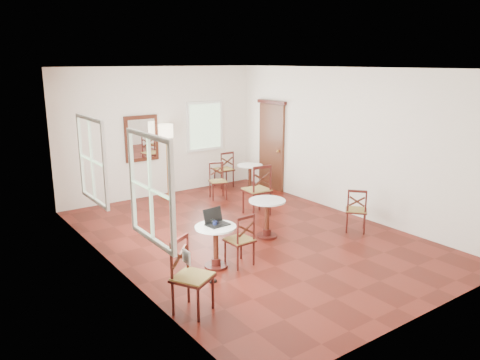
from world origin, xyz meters
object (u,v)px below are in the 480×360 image
(cafe_table_near, at_px, (216,242))
(mouse, at_px, (213,224))
(chair_near_a, at_px, (240,240))
(chair_near_b, at_px, (191,276))
(laptop, at_px, (216,221))
(navy_mug, at_px, (215,224))
(power_adapter, at_px, (213,281))
(floor_lamp, at_px, (166,136))
(water_glass, at_px, (213,222))
(cafe_table_mid, at_px, (267,214))
(chair_mid_b, at_px, (356,210))
(chair_back_a, at_px, (224,169))
(cafe_table_back, at_px, (250,175))
(chair_back_b, at_px, (218,181))
(chair_mid_a, at_px, (257,190))

(cafe_table_near, xyz_separation_m, mouse, (-0.01, 0.07, 0.27))
(chair_near_a, xyz_separation_m, chair_near_b, (-1.33, -0.79, 0.07))
(chair_near_a, distance_m, laptop, 0.49)
(navy_mug, xyz_separation_m, power_adapter, (-0.33, -0.43, -0.69))
(floor_lamp, distance_m, water_glass, 4.08)
(chair_near_b, bearing_deg, cafe_table_mid, 2.96)
(chair_mid_b, bearing_deg, floor_lamp, -17.18)
(chair_near_b, bearing_deg, navy_mug, 15.54)
(chair_near_a, bearing_deg, chair_back_a, -123.64)
(chair_mid_b, bearing_deg, cafe_table_near, 45.50)
(cafe_table_mid, relative_size, cafe_table_back, 1.07)
(chair_back_a, relative_size, floor_lamp, 0.53)
(laptop, bearing_deg, cafe_table_mid, 14.59)
(chair_near_a, distance_m, chair_near_b, 1.55)
(chair_back_a, height_order, power_adapter, chair_back_a)
(floor_lamp, bearing_deg, chair_back_a, 1.28)
(cafe_table_mid, xyz_separation_m, chair_back_b, (0.64, 2.62, -0.02))
(cafe_table_near, height_order, cafe_table_mid, cafe_table_mid)
(cafe_table_near, distance_m, floor_lamp, 4.23)
(cafe_table_back, bearing_deg, water_glass, -134.18)
(navy_mug, height_order, water_glass, water_glass)
(laptop, bearing_deg, power_adapter, -131.80)
(chair_back_b, relative_size, mouse, 10.23)
(water_glass, bearing_deg, cafe_table_near, -92.59)
(cafe_table_near, distance_m, laptop, 0.33)
(chair_back_b, bearing_deg, navy_mug, -104.24)
(chair_near_a, xyz_separation_m, chair_mid_b, (2.65, -0.02, -0.00))
(chair_back_a, relative_size, chair_back_b, 1.10)
(chair_mid_a, xyz_separation_m, floor_lamp, (-0.92, 2.24, 0.93))
(cafe_table_back, relative_size, floor_lamp, 0.38)
(chair_mid_a, relative_size, navy_mug, 10.64)
(floor_lamp, relative_size, water_glass, 19.45)
(chair_mid_a, bearing_deg, power_adapter, 45.63)
(chair_back_a, bearing_deg, navy_mug, 58.24)
(navy_mug, bearing_deg, cafe_table_back, 46.44)
(chair_near_b, distance_m, mouse, 1.42)
(cafe_table_mid, height_order, chair_back_b, chair_back_b)
(cafe_table_near, bearing_deg, chair_back_a, 54.68)
(chair_near_b, height_order, navy_mug, chair_near_b)
(chair_mid_a, height_order, water_glass, chair_mid_a)
(laptop, xyz_separation_m, navy_mug, (-0.05, -0.06, -0.02))
(cafe_table_back, relative_size, power_adapter, 6.40)
(chair_near_b, bearing_deg, floor_lamp, 37.22)
(chair_back_a, distance_m, chair_back_b, 1.04)
(cafe_table_near, height_order, mouse, mouse)
(mouse, bearing_deg, cafe_table_mid, 32.76)
(chair_near_a, bearing_deg, laptop, -39.71)
(chair_mid_b, distance_m, mouse, 3.03)
(laptop, bearing_deg, chair_mid_a, 33.46)
(power_adapter, bearing_deg, chair_near_b, -141.34)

